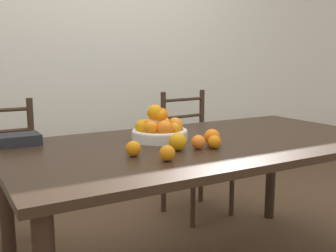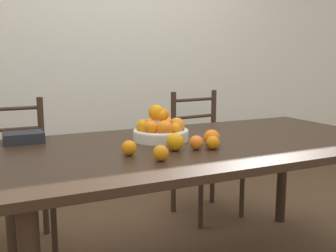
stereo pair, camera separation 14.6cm
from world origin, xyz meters
name	(u,v)px [view 2 (the right image)]	position (x,y,z in m)	size (l,w,h in m)	color
wall_back	(111,44)	(0.00, 1.55, 1.30)	(8.00, 0.06, 2.60)	silver
dining_table	(205,157)	(0.00, 0.00, 0.68)	(1.98, 1.02, 0.76)	black
fruit_bowl	(161,130)	(-0.19, 0.13, 0.81)	(0.29, 0.29, 0.19)	silver
orange_loose_0	(213,143)	(-0.06, -0.17, 0.79)	(0.06, 0.06, 0.06)	orange
orange_loose_1	(175,142)	(-0.23, -0.11, 0.80)	(0.08, 0.08, 0.08)	orange
orange_loose_2	(129,148)	(-0.45, -0.11, 0.79)	(0.07, 0.07, 0.07)	orange
orange_loose_3	(196,142)	(-0.13, -0.14, 0.79)	(0.07, 0.07, 0.07)	orange
orange_loose_4	(212,137)	(-0.02, -0.09, 0.80)	(0.08, 0.08, 0.08)	orange
orange_loose_5	(161,153)	(-0.37, -0.26, 0.79)	(0.07, 0.07, 0.07)	orange
chair_left	(14,177)	(-0.87, 0.81, 0.46)	(0.42, 0.40, 0.93)	#382619
chair_right	(204,154)	(0.48, 0.81, 0.46)	(0.46, 0.44, 0.93)	#382619
book_stack	(24,137)	(-0.84, 0.38, 0.78)	(0.19, 0.15, 0.05)	#232328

